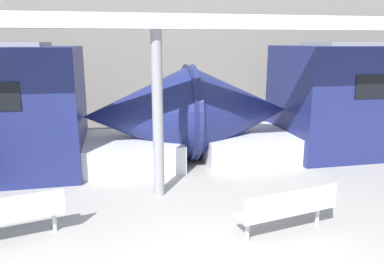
% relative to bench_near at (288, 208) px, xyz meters
% --- Properties ---
extents(station_wall, '(56.00, 0.20, 5.00)m').
position_rel_bench_near_xyz_m(station_wall, '(-1.53, 8.69, 2.01)').
color(station_wall, gray).
rests_on(station_wall, ground_plane).
extents(bench_near, '(1.87, 0.79, 0.83)m').
position_rel_bench_near_xyz_m(bench_near, '(0.00, 0.00, 0.00)').
color(bench_near, silver).
rests_on(bench_near, ground_plane).
extents(bench_far, '(1.80, 0.84, 0.83)m').
position_rel_bench_near_xyz_m(bench_far, '(-4.54, 0.67, -0.00)').
color(bench_far, silver).
rests_on(bench_far, ground_plane).
extents(support_column_near, '(0.23, 0.23, 3.45)m').
position_rel_bench_near_xyz_m(support_column_near, '(-1.92, 2.16, 1.23)').
color(support_column_near, gray).
rests_on(support_column_near, ground_plane).
extents(canopy_beam, '(28.00, 0.60, 0.28)m').
position_rel_bench_near_xyz_m(canopy_beam, '(-1.92, 2.16, 3.09)').
color(canopy_beam, silver).
rests_on(canopy_beam, support_column_near).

